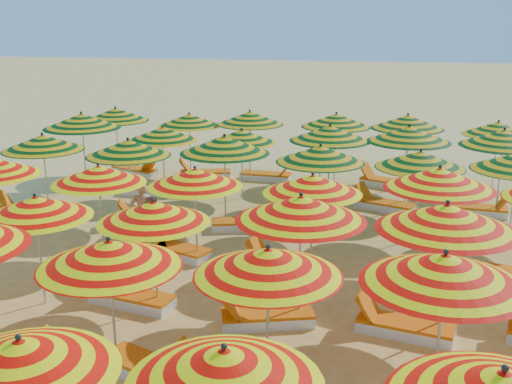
# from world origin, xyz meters

# --- Properties ---
(ground) EXTENTS (120.00, 120.00, 0.00)m
(ground) POSITION_xyz_m (0.00, 0.00, 0.00)
(ground) COLOR #F1CA6B
(ground) RESTS_ON ground
(umbrella_2) EXTENTS (2.58, 2.58, 2.28)m
(umbrella_2) POSITION_xyz_m (-1.11, -7.73, 2.01)
(umbrella_2) COLOR silver
(umbrella_2) RESTS_ON ground
(umbrella_3) EXTENTS (2.15, 2.15, 2.28)m
(umbrella_3) POSITION_xyz_m (1.11, -7.52, 2.00)
(umbrella_3) COLOR silver
(umbrella_3) RESTS_ON ground
(umbrella_8) EXTENTS (2.31, 2.31, 2.35)m
(umbrella_8) POSITION_xyz_m (-1.29, -4.84, 2.07)
(umbrella_8) COLOR silver
(umbrella_8) RESTS_ON ground
(umbrella_9) EXTENTS (2.38, 2.38, 2.35)m
(umbrella_9) POSITION_xyz_m (1.12, -4.75, 2.07)
(umbrella_9) COLOR silver
(umbrella_9) RESTS_ON ground
(umbrella_10) EXTENTS (3.02, 3.02, 2.48)m
(umbrella_10) POSITION_xyz_m (3.60, -4.85, 2.18)
(umbrella_10) COLOR silver
(umbrella_10) RESTS_ON ground
(umbrella_13) EXTENTS (2.49, 2.49, 2.27)m
(umbrella_13) POSITION_xyz_m (-3.69, -2.64, 2.00)
(umbrella_13) COLOR silver
(umbrella_13) RESTS_ON ground
(umbrella_14) EXTENTS (2.62, 2.62, 2.25)m
(umbrella_14) POSITION_xyz_m (-1.41, -2.49, 1.98)
(umbrella_14) COLOR silver
(umbrella_14) RESTS_ON ground
(umbrella_15) EXTENTS (3.06, 3.06, 2.51)m
(umbrella_15) POSITION_xyz_m (1.35, -2.50, 2.21)
(umbrella_15) COLOR silver
(umbrella_15) RESTS_ON ground
(umbrella_16) EXTENTS (2.79, 2.79, 2.54)m
(umbrella_16) POSITION_xyz_m (3.84, -2.65, 2.24)
(umbrella_16) COLOR silver
(umbrella_16) RESTS_ON ground
(umbrella_19) EXTENTS (2.27, 2.27, 2.28)m
(umbrella_19) POSITION_xyz_m (-3.52, -0.12, 2.01)
(umbrella_19) COLOR silver
(umbrella_19) RESTS_ON ground
(umbrella_20) EXTENTS (2.76, 2.76, 2.27)m
(umbrella_20) POSITION_xyz_m (-1.30, 0.03, 2.00)
(umbrella_20) COLOR silver
(umbrella_20) RESTS_ON ground
(umbrella_21) EXTENTS (2.79, 2.79, 2.28)m
(umbrella_21) POSITION_xyz_m (1.34, -0.10, 2.01)
(umbrella_21) COLOR silver
(umbrella_21) RESTS_ON ground
(umbrella_22) EXTENTS (3.00, 3.00, 2.49)m
(umbrella_22) POSITION_xyz_m (3.98, 0.18, 2.19)
(umbrella_22) COLOR silver
(umbrella_22) RESTS_ON ground
(umbrella_24) EXTENTS (2.80, 2.80, 2.38)m
(umbrella_24) POSITION_xyz_m (-6.33, 2.62, 2.09)
(umbrella_24) COLOR silver
(umbrella_24) RESTS_ON ground
(umbrella_25) EXTENTS (2.76, 2.76, 2.39)m
(umbrella_25) POSITION_xyz_m (-3.75, 2.34, 2.10)
(umbrella_25) COLOR silver
(umbrella_25) RESTS_ON ground
(umbrella_26) EXTENTS (2.42, 2.42, 2.51)m
(umbrella_26) POSITION_xyz_m (-1.22, 2.66, 2.21)
(umbrella_26) COLOR silver
(umbrella_26) RESTS_ON ground
(umbrella_27) EXTENTS (2.74, 2.74, 2.40)m
(umbrella_27) POSITION_xyz_m (1.29, 2.46, 2.11)
(umbrella_27) COLOR silver
(umbrella_27) RESTS_ON ground
(umbrella_28) EXTENTS (2.54, 2.54, 2.35)m
(umbrella_28) POSITION_xyz_m (3.74, 2.44, 2.07)
(umbrella_28) COLOR silver
(umbrella_28) RESTS_ON ground
(umbrella_30) EXTENTS (2.53, 2.53, 2.56)m
(umbrella_30) POSITION_xyz_m (-6.40, 5.25, 2.25)
(umbrella_30) COLOR silver
(umbrella_30) RESTS_ON ground
(umbrella_31) EXTENTS (2.43, 2.43, 2.27)m
(umbrella_31) POSITION_xyz_m (-3.66, 4.91, 2.00)
(umbrella_31) COLOR silver
(umbrella_31) RESTS_ON ground
(umbrella_32) EXTENTS (2.54, 2.54, 2.21)m
(umbrella_32) POSITION_xyz_m (-1.29, 5.23, 1.94)
(umbrella_32) COLOR silver
(umbrella_32) RESTS_ON ground
(umbrella_33) EXTENTS (2.53, 2.53, 2.48)m
(umbrella_33) POSITION_xyz_m (1.37, 4.89, 2.19)
(umbrella_33) COLOR silver
(umbrella_33) RESTS_ON ground
(umbrella_34) EXTENTS (2.59, 2.59, 2.53)m
(umbrella_34) POSITION_xyz_m (3.58, 4.97, 2.22)
(umbrella_34) COLOR silver
(umbrella_34) RESTS_ON ground
(umbrella_35) EXTENTS (2.79, 2.79, 2.53)m
(umbrella_35) POSITION_xyz_m (6.10, 4.84, 2.23)
(umbrella_35) COLOR silver
(umbrella_35) RESTS_ON ground
(umbrella_36) EXTENTS (2.55, 2.55, 2.42)m
(umbrella_36) POSITION_xyz_m (-6.14, 7.36, 2.13)
(umbrella_36) COLOR silver
(umbrella_36) RESTS_ON ground
(umbrella_37) EXTENTS (2.25, 2.25, 2.26)m
(umbrella_37) POSITION_xyz_m (-3.58, 7.54, 1.99)
(umbrella_37) COLOR silver
(umbrella_37) RESTS_ON ground
(umbrella_38) EXTENTS (2.65, 2.65, 2.40)m
(umbrella_38) POSITION_xyz_m (-1.48, 7.53, 2.12)
(umbrella_38) COLOR silver
(umbrella_38) RESTS_ON ground
(umbrella_39) EXTENTS (2.48, 2.48, 2.42)m
(umbrella_39) POSITION_xyz_m (1.39, 7.50, 2.13)
(umbrella_39) COLOR silver
(umbrella_39) RESTS_ON ground
(umbrella_40) EXTENTS (2.70, 2.70, 2.46)m
(umbrella_40) POSITION_xyz_m (3.66, 7.37, 2.17)
(umbrella_40) COLOR silver
(umbrella_40) RESTS_ON ground
(umbrella_41) EXTENTS (2.88, 2.88, 2.32)m
(umbrella_41) POSITION_xyz_m (6.41, 7.37, 2.04)
(umbrella_41) COLOR silver
(umbrella_41) RESTS_ON ground
(lounger_6) EXTENTS (1.82, 1.22, 0.69)m
(lounger_6) POSITION_xyz_m (-0.69, -4.84, 0.15)
(lounger_6) COLOR white
(lounger_6) RESTS_ON ground
(lounger_7) EXTENTS (1.79, 0.77, 0.69)m
(lounger_7) POSITION_xyz_m (0.53, -4.99, 0.15)
(lounger_7) COLOR white
(lounger_7) RESTS_ON ground
(lounger_10) EXTENTS (1.82, 0.96, 0.69)m
(lounger_10) POSITION_xyz_m (-2.00, -2.40, 0.15)
(lounger_10) COLOR white
(lounger_10) RESTS_ON ground
(lounger_11) EXTENTS (1.83, 1.05, 0.69)m
(lounger_11) POSITION_xyz_m (0.75, -2.75, 0.15)
(lounger_11) COLOR white
(lounger_11) RESTS_ON ground
(lounger_12) EXTENTS (1.82, 0.97, 0.69)m
(lounger_12) POSITION_xyz_m (3.24, -2.68, 0.15)
(lounger_12) COLOR white
(lounger_12) RESTS_ON ground
(lounger_15) EXTENTS (1.82, 1.25, 0.69)m
(lounger_15) POSITION_xyz_m (-2.92, 0.11, 0.15)
(lounger_15) COLOR white
(lounger_15) RESTS_ON ground
(lounger_16) EXTENTS (1.82, 1.23, 0.69)m
(lounger_16) POSITION_xyz_m (-1.89, 0.28, 0.15)
(lounger_16) COLOR white
(lounger_16) RESTS_ON ground
(lounger_17) EXTENTS (1.83, 1.07, 0.69)m
(lounger_17) POSITION_xyz_m (0.74, -0.24, 0.15)
(lounger_17) COLOR white
(lounger_17) RESTS_ON ground
(lounger_19) EXTENTS (1.82, 0.96, 0.69)m
(lounger_19) POSITION_xyz_m (-6.93, 2.59, 0.15)
(lounger_19) COLOR white
(lounger_19) RESTS_ON ground
(lounger_20) EXTENTS (1.83, 1.07, 0.69)m
(lounger_20) POSITION_xyz_m (-3.25, 2.37, 0.15)
(lounger_20) COLOR white
(lounger_20) RESTS_ON ground
(lounger_21) EXTENTS (1.82, 1.03, 0.69)m
(lounger_21) POSITION_xyz_m (-0.63, 2.44, 0.15)
(lounger_21) COLOR white
(lounger_21) RESTS_ON ground
(lounger_22) EXTENTS (1.82, 1.17, 0.69)m
(lounger_22) POSITION_xyz_m (0.70, 2.51, 0.15)
(lounger_22) COLOR white
(lounger_22) RESTS_ON ground
(lounger_23) EXTENTS (1.73, 0.58, 0.69)m
(lounger_23) POSITION_xyz_m (-4.16, 5.12, 0.15)
(lounger_23) COLOR white
(lounger_23) RESTS_ON ground
(lounger_24) EXTENTS (1.82, 1.19, 0.69)m
(lounger_24) POSITION_xyz_m (0.77, 4.67, 0.15)
(lounger_24) COLOR white
(lounger_24) RESTS_ON ground
(lounger_25) EXTENTS (1.82, 1.21, 0.69)m
(lounger_25) POSITION_xyz_m (2.99, 4.83, 0.15)
(lounger_25) COLOR white
(lounger_25) RESTS_ON ground
(lounger_26) EXTENTS (1.79, 0.79, 0.69)m
(lounger_26) POSITION_xyz_m (5.60, 4.81, 0.15)
(lounger_26) COLOR white
(lounger_26) RESTS_ON ground
(lounger_27) EXTENTS (1.82, 1.24, 0.69)m
(lounger_27) POSITION_xyz_m (-5.55, 7.42, 0.15)
(lounger_27) COLOR white
(lounger_27) RESTS_ON ground
(lounger_28) EXTENTS (1.82, 1.03, 0.69)m
(lounger_28) POSITION_xyz_m (-3.07, 7.41, 0.15)
(lounger_28) COLOR white
(lounger_28) RESTS_ON ground
(lounger_29) EXTENTS (1.77, 0.72, 0.69)m
(lounger_29) POSITION_xyz_m (-0.88, 7.53, 0.15)
(lounger_29) COLOR white
(lounger_29) RESTS_ON ground
(lounger_30) EXTENTS (1.82, 1.24, 0.69)m
(lounger_30) POSITION_xyz_m (3.06, 7.38, 0.15)
(lounger_30) COLOR white
(lounger_30) RESTS_ON ground
(beachgoer_a) EXTENTS (0.66, 0.55, 1.56)m
(beachgoer_a) POSITION_xyz_m (-2.94, 1.00, 0.78)
(beachgoer_a) COLOR tan
(beachgoer_a) RESTS_ON ground
(beachgoer_b) EXTENTS (0.85, 0.87, 1.42)m
(beachgoer_b) POSITION_xyz_m (-2.45, 0.30, 0.71)
(beachgoer_b) COLOR tan
(beachgoer_b) RESTS_ON ground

